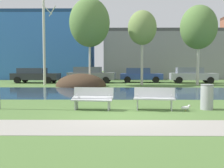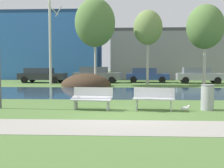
# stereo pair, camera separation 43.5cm
# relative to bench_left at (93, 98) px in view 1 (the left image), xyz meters

# --- Properties ---
(ground_plane) EXTENTS (120.00, 120.00, 0.00)m
(ground_plane) POSITION_rel_bench_left_xyz_m (1.20, 8.98, -0.47)
(ground_plane) COLOR #517538
(paved_path_strip) EXTENTS (60.00, 1.94, 0.01)m
(paved_path_strip) POSITION_rel_bench_left_xyz_m (1.20, -3.02, -0.47)
(paved_path_strip) COLOR #9E998E
(paved_path_strip) RESTS_ON ground
(river_band) EXTENTS (80.00, 7.47, 0.01)m
(river_band) POSITION_rel_bench_left_xyz_m (1.20, 6.85, -0.47)
(river_band) COLOR #284256
(river_band) RESTS_ON ground
(soil_mound) EXTENTS (4.18, 3.47, 2.11)m
(soil_mound) POSITION_rel_bench_left_xyz_m (-1.93, 11.86, -0.47)
(soil_mound) COLOR #423021
(soil_mound) RESTS_ON ground
(bench_left) EXTENTS (1.66, 0.77, 0.87)m
(bench_left) POSITION_rel_bench_left_xyz_m (0.00, 0.00, 0.00)
(bench_left) COLOR #B2B5B7
(bench_left) RESTS_ON ground
(bench_right) EXTENTS (1.66, 0.77, 0.87)m
(bench_right) POSITION_rel_bench_left_xyz_m (2.42, 0.00, 0.00)
(bench_right) COLOR #B2B5B7
(bench_right) RESTS_ON ground
(trash_bin) EXTENTS (0.52, 0.52, 1.00)m
(trash_bin) POSITION_rel_bench_left_xyz_m (4.51, 0.11, 0.05)
(trash_bin) COLOR #999B9E
(trash_bin) RESTS_ON ground
(seagull) EXTENTS (0.39, 0.15, 0.24)m
(seagull) POSITION_rel_bench_left_xyz_m (3.59, -0.27, -0.34)
(seagull) COLOR white
(seagull) RESTS_ON ground
(birch_far_left) EXTENTS (1.24, 1.92, 9.37)m
(birch_far_left) POSITION_rel_bench_left_xyz_m (-5.31, 13.40, 4.28)
(birch_far_left) COLOR beige
(birch_far_left) RESTS_ON ground
(birch_left) EXTENTS (3.42, 3.42, 7.38)m
(birch_left) POSITION_rel_bench_left_xyz_m (-1.26, 12.70, 4.85)
(birch_left) COLOR beige
(birch_left) RESTS_ON ground
(birch_center_left) EXTENTS (2.51, 2.51, 6.52)m
(birch_center_left) POSITION_rel_bench_left_xyz_m (3.27, 13.52, 4.51)
(birch_center_left) COLOR #BCB7A8
(birch_center_left) RESTS_ON ground
(birch_center) EXTENTS (3.15, 3.15, 6.90)m
(birch_center) POSITION_rel_bench_left_xyz_m (8.11, 13.24, 4.52)
(birch_center) COLOR beige
(birch_center) RESTS_ON ground
(parked_van_nearest_dark) EXTENTS (4.65, 2.31, 1.46)m
(parked_van_nearest_dark) POSITION_rel_bench_left_xyz_m (-6.93, 15.95, 0.30)
(parked_van_nearest_dark) COLOR #282B30
(parked_van_nearest_dark) RESTS_ON ground
(parked_sedan_second_grey) EXTENTS (4.73, 2.26, 1.57)m
(parked_sedan_second_grey) POSITION_rel_bench_left_xyz_m (-1.51, 16.28, 0.35)
(parked_sedan_second_grey) COLOR slate
(parked_sedan_second_grey) RESTS_ON ground
(parked_hatch_third_blue) EXTENTS (4.32, 2.25, 1.45)m
(parked_hatch_third_blue) POSITION_rel_bench_left_xyz_m (3.47, 16.89, 0.29)
(parked_hatch_third_blue) COLOR #2D4793
(parked_hatch_third_blue) RESTS_ON ground
(parked_wagon_fourth_silver) EXTENTS (4.50, 2.23, 1.52)m
(parked_wagon_fourth_silver) POSITION_rel_bench_left_xyz_m (8.38, 15.94, 0.33)
(parked_wagon_fourth_silver) COLOR #B2B5BC
(parked_wagon_fourth_silver) RESTS_ON ground
(building_blue_store) EXTENTS (13.59, 7.49, 8.25)m
(building_blue_store) POSITION_rel_bench_left_xyz_m (-8.84, 24.92, 3.65)
(building_blue_store) COLOR #3870C6
(building_blue_store) RESTS_ON ground
(building_grey_warehouse) EXTENTS (15.85, 7.02, 6.20)m
(building_grey_warehouse) POSITION_rel_bench_left_xyz_m (7.45, 25.87, 2.63)
(building_grey_warehouse) COLOR gray
(building_grey_warehouse) RESTS_ON ground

